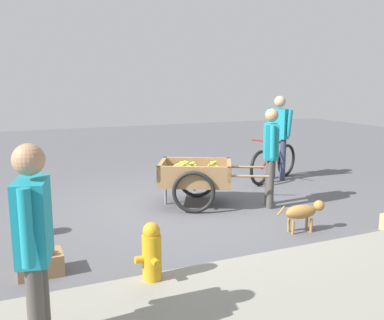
# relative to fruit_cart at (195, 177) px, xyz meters

# --- Properties ---
(ground_plane) EXTENTS (24.00, 24.00, 0.00)m
(ground_plane) POSITION_rel_fruit_cart_xyz_m (0.19, 0.22, -0.44)
(ground_plane) COLOR #56565B
(curb_strip) EXTENTS (12.00, 2.40, 0.12)m
(curb_strip) POSITION_rel_fruit_cart_xyz_m (0.19, 3.50, -0.38)
(curb_strip) COLOR gray
(curb_strip) RESTS_ON ground
(fruit_cart) EXTENTS (1.81, 1.43, 0.72)m
(fruit_cart) POSITION_rel_fruit_cart_xyz_m (0.00, 0.00, 0.00)
(fruit_cart) COLOR #937047
(fruit_cart) RESTS_ON ground
(vendor_person) EXTENTS (0.33, 0.50, 1.52)m
(vendor_person) POSITION_rel_fruit_cart_xyz_m (-1.03, 0.53, 0.46)
(vendor_person) COLOR #4C4742
(vendor_person) RESTS_ON ground
(bicycle) EXTENTS (1.52, 0.80, 0.85)m
(bicycle) POSITION_rel_fruit_cart_xyz_m (-2.08, -0.91, -0.09)
(bicycle) COLOR black
(bicycle) RESTS_ON ground
(cyclist_person) EXTENTS (0.33, 0.54, 1.64)m
(cyclist_person) POSITION_rel_fruit_cart_xyz_m (-2.22, -0.98, 0.54)
(cyclist_person) COLOR #333851
(cyclist_person) RESTS_ON ground
(dog) EXTENTS (0.67, 0.23, 0.40)m
(dog) POSITION_rel_fruit_cart_xyz_m (-0.79, 1.67, -0.17)
(dog) COLOR #AD7A38
(dog) RESTS_ON ground
(fire_hydrant) EXTENTS (0.25, 0.25, 0.67)m
(fire_hydrant) POSITION_rel_fruit_cart_xyz_m (1.51, 2.42, -0.11)
(fire_hydrant) COLOR gold
(fire_hydrant) RESTS_ON ground
(plastic_bucket) EXTENTS (0.25, 0.25, 0.25)m
(plastic_bucket) POSITION_rel_fruit_cart_xyz_m (2.39, 0.41, -0.31)
(plastic_bucket) COLOR orange
(plastic_bucket) RESTS_ON ground
(apple_crate) EXTENTS (0.44, 0.32, 0.32)m
(apple_crate) POSITION_rel_fruit_cart_xyz_m (2.44, 1.63, -0.32)
(apple_crate) COLOR #99754C
(apple_crate) RESTS_ON ground
(bystander_person) EXTENTS (0.27, 0.54, 1.55)m
(bystander_person) POSITION_rel_fruit_cart_xyz_m (2.54, 3.11, 0.48)
(bystander_person) COLOR #4C4742
(bystander_person) RESTS_ON ground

